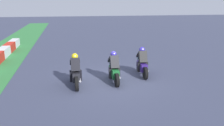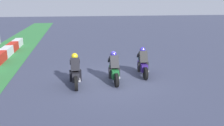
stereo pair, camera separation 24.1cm
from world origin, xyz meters
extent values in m
plane|color=#393E54|center=(0.00, 0.00, 0.00)|extent=(120.00, 120.00, 0.00)
cube|color=silver|center=(6.73, 6.50, 0.32)|extent=(1.89, 0.60, 0.64)
cube|color=red|center=(8.66, 6.50, 0.32)|extent=(1.89, 0.60, 0.64)
cube|color=silver|center=(10.58, 6.50, 0.32)|extent=(1.89, 0.60, 0.64)
cylinder|color=black|center=(1.23, -1.83, 0.32)|extent=(0.65, 0.20, 0.64)
cylinder|color=black|center=(-0.16, -1.70, 0.32)|extent=(0.65, 0.20, 0.64)
cube|color=navy|center=(0.54, -1.76, 0.50)|extent=(1.13, 0.42, 0.40)
ellipsoid|color=navy|center=(0.64, -1.77, 0.80)|extent=(0.51, 0.34, 0.24)
cube|color=red|center=(0.03, -1.72, 0.52)|extent=(0.07, 0.16, 0.08)
cylinder|color=#A5A5AD|center=(0.17, -1.89, 0.37)|extent=(0.43, 0.14, 0.10)
cube|color=black|center=(0.44, -1.75, 1.02)|extent=(0.52, 0.44, 0.66)
sphere|color=#312996|center=(0.66, -1.78, 1.36)|extent=(0.33, 0.33, 0.30)
cube|color=#336E5B|center=(1.03, -1.81, 0.84)|extent=(0.18, 0.27, 0.23)
cube|color=black|center=(0.44, -1.55, 0.50)|extent=(0.19, 0.16, 0.52)
cube|color=black|center=(0.40, -1.95, 0.50)|extent=(0.19, 0.16, 0.52)
cube|color=black|center=(0.83, -1.61, 1.04)|extent=(0.39, 0.14, 0.31)
cube|color=black|center=(0.80, -1.97, 1.04)|extent=(0.39, 0.14, 0.31)
cylinder|color=black|center=(0.51, -0.09, 0.32)|extent=(0.64, 0.16, 0.64)
cylinder|color=black|center=(-0.89, -0.06, 0.32)|extent=(0.64, 0.16, 0.64)
cube|color=#1A5E2C|center=(-0.19, -0.08, 0.50)|extent=(1.11, 0.35, 0.40)
ellipsoid|color=#1A5E2C|center=(-0.09, -0.08, 0.80)|extent=(0.49, 0.31, 0.24)
cube|color=red|center=(-0.70, -0.06, 0.52)|extent=(0.06, 0.16, 0.08)
cylinder|color=#A5A5AD|center=(-0.54, -0.23, 0.37)|extent=(0.42, 0.11, 0.10)
cube|color=black|center=(-0.29, -0.07, 1.02)|extent=(0.49, 0.41, 0.66)
sphere|color=#312996|center=(-0.07, -0.08, 1.36)|extent=(0.31, 0.31, 0.30)
cube|color=#3D6F55|center=(0.31, -0.09, 0.84)|extent=(0.16, 0.26, 0.23)
cube|color=black|center=(-0.30, 0.13, 0.50)|extent=(0.18, 0.14, 0.52)
cube|color=black|center=(-0.31, -0.27, 0.50)|extent=(0.18, 0.14, 0.52)
cube|color=black|center=(0.10, 0.10, 1.04)|extent=(0.39, 0.11, 0.31)
cube|color=black|center=(0.09, -0.26, 1.04)|extent=(0.39, 0.11, 0.31)
cylinder|color=black|center=(0.41, 1.76, 0.32)|extent=(0.64, 0.14, 0.64)
cylinder|color=black|center=(-0.99, 1.77, 0.32)|extent=(0.64, 0.14, 0.64)
cube|color=black|center=(-0.29, 1.76, 0.50)|extent=(1.10, 0.32, 0.40)
ellipsoid|color=black|center=(-0.19, 1.76, 0.80)|extent=(0.48, 0.30, 0.24)
cube|color=red|center=(-0.80, 1.77, 0.52)|extent=(0.06, 0.16, 0.08)
cylinder|color=#A5A5AD|center=(-0.64, 1.61, 0.37)|extent=(0.42, 0.10, 0.10)
cube|color=black|center=(-0.39, 1.76, 1.02)|extent=(0.49, 0.40, 0.66)
sphere|color=gold|center=(-0.17, 1.76, 1.36)|extent=(0.30, 0.30, 0.30)
cube|color=#448E5A|center=(0.21, 1.76, 0.84)|extent=(0.16, 0.26, 0.23)
cube|color=black|center=(-0.41, 1.96, 0.50)|extent=(0.18, 0.14, 0.52)
cube|color=black|center=(-0.41, 1.56, 0.50)|extent=(0.18, 0.14, 0.52)
cube|color=black|center=(-0.01, 1.94, 1.04)|extent=(0.39, 0.10, 0.31)
cube|color=black|center=(-0.01, 1.58, 1.04)|extent=(0.39, 0.10, 0.31)
camera|label=1|loc=(-10.31, 2.21, 3.70)|focal=36.02mm
camera|label=2|loc=(-10.36, 1.97, 3.70)|focal=36.02mm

